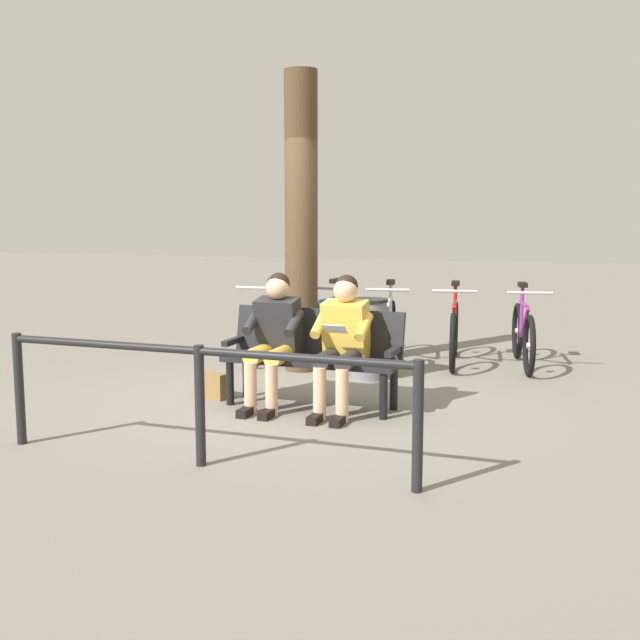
# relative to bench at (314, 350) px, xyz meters

# --- Properties ---
(ground_plane) EXTENTS (40.00, 40.00, 0.00)m
(ground_plane) POSITION_rel_bench_xyz_m (0.24, -0.07, -0.51)
(ground_plane) COLOR slate
(bench) EXTENTS (1.63, 0.60, 0.87)m
(bench) POSITION_rel_bench_xyz_m (0.00, 0.00, 0.00)
(bench) COLOR black
(bench) RESTS_ON ground
(person_reading) EXTENTS (0.51, 0.79, 1.20)m
(person_reading) POSITION_rel_bench_xyz_m (-0.31, 0.19, 0.16)
(person_reading) COLOR gold
(person_reading) RESTS_ON ground
(person_companion) EXTENTS (0.51, 0.79, 1.20)m
(person_companion) POSITION_rel_bench_xyz_m (0.33, 0.14, 0.16)
(person_companion) COLOR #262628
(person_companion) RESTS_ON ground
(handbag) EXTENTS (0.33, 0.22, 0.24)m
(handbag) POSITION_rel_bench_xyz_m (1.00, 0.00, -0.39)
(handbag) COLOR olive
(handbag) RESTS_ON ground
(tree_trunk) EXTENTS (0.36, 0.36, 3.22)m
(tree_trunk) POSITION_rel_bench_xyz_m (0.57, -1.48, 1.10)
(tree_trunk) COLOR #4C3823
(tree_trunk) RESTS_ON ground
(litter_bin) EXTENTS (0.39, 0.39, 0.84)m
(litter_bin) POSITION_rel_bench_xyz_m (-0.24, -1.23, -0.08)
(litter_bin) COLOR slate
(litter_bin) RESTS_ON ground
(bicycle_green) EXTENTS (0.48, 1.67, 0.94)m
(bicycle_green) POSITION_rel_bench_xyz_m (-1.77, -2.31, -0.15)
(bicycle_green) COLOR black
(bicycle_green) RESTS_ON ground
(bicycle_purple) EXTENTS (0.48, 1.68, 0.94)m
(bicycle_purple) POSITION_rel_bench_xyz_m (-1.01, -2.28, -0.15)
(bicycle_purple) COLOR black
(bicycle_purple) RESTS_ON ground
(bicycle_orange) EXTENTS (0.48, 1.67, 0.94)m
(bicycle_orange) POSITION_rel_bench_xyz_m (-0.27, -2.21, -0.15)
(bicycle_orange) COLOR black
(bicycle_orange) RESTS_ON ground
(bicycle_red) EXTENTS (0.49, 1.66, 0.94)m
(bicycle_red) POSITION_rel_bench_xyz_m (0.45, -2.21, -0.15)
(bicycle_red) COLOR black
(bicycle_red) RESTS_ON ground
(bicycle_black) EXTENTS (0.48, 1.68, 0.94)m
(bicycle_black) POSITION_rel_bench_xyz_m (1.14, -2.02, -0.15)
(bicycle_black) COLOR black
(bicycle_black) RESTS_ON ground
(railing_fence) EXTENTS (3.12, 0.28, 0.85)m
(railing_fence) POSITION_rel_bench_xyz_m (0.28, 1.85, 0.09)
(railing_fence) COLOR black
(railing_fence) RESTS_ON ground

